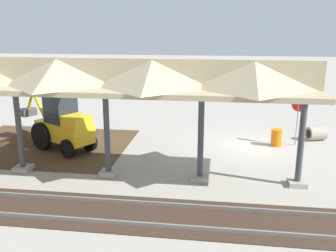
{
  "coord_description": "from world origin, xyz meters",
  "views": [
    {
      "loc": [
        1.69,
        19.05,
        6.14
      ],
      "look_at": [
        3.99,
        2.42,
        1.6
      ],
      "focal_mm": 40.0,
      "sensor_mm": 36.0,
      "label": 1
    }
  ],
  "objects_px": {
    "stop_sign": "(298,111)",
    "backhoe": "(62,125)",
    "concrete_pipe": "(316,133)",
    "traffic_barrel": "(276,138)"
  },
  "relations": [
    {
      "from": "concrete_pipe",
      "to": "backhoe",
      "type": "bearing_deg",
      "value": 14.32
    },
    {
      "from": "backhoe",
      "to": "stop_sign",
      "type": "bearing_deg",
      "value": -169.24
    },
    {
      "from": "stop_sign",
      "to": "backhoe",
      "type": "xyz_separation_m",
      "value": [
        11.86,
        2.25,
        -0.6
      ]
    },
    {
      "from": "stop_sign",
      "to": "concrete_pipe",
      "type": "xyz_separation_m",
      "value": [
        -1.3,
        -1.1,
        -1.49
      ]
    },
    {
      "from": "stop_sign",
      "to": "backhoe",
      "type": "distance_m",
      "value": 12.09
    },
    {
      "from": "concrete_pipe",
      "to": "traffic_barrel",
      "type": "relative_size",
      "value": 1.25
    },
    {
      "from": "stop_sign",
      "to": "backhoe",
      "type": "relative_size",
      "value": 0.52
    },
    {
      "from": "stop_sign",
      "to": "concrete_pipe",
      "type": "relative_size",
      "value": 2.3
    },
    {
      "from": "concrete_pipe",
      "to": "traffic_barrel",
      "type": "xyz_separation_m",
      "value": [
        2.31,
        1.36,
        0.07
      ]
    },
    {
      "from": "stop_sign",
      "to": "traffic_barrel",
      "type": "height_order",
      "value": "stop_sign"
    }
  ]
}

